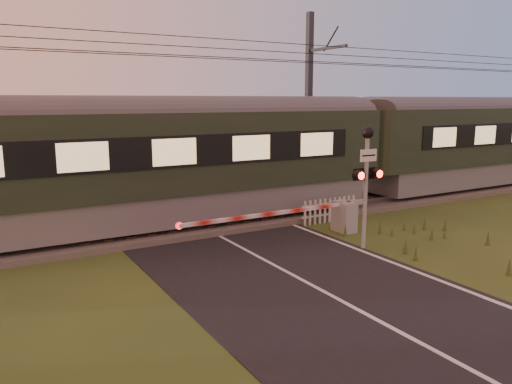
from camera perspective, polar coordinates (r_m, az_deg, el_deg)
ground at (r=11.53m, az=6.55°, el=-10.71°), size 160.00×160.00×0.00m
road at (r=11.37m, az=7.33°, el=-11.00°), size 6.00×140.00×0.03m
track_bed at (r=16.93m, az=-6.65°, el=-3.57°), size 140.00×3.40×0.39m
overhead_wires at (r=16.50m, az=-7.09°, el=15.87°), size 120.00×0.62×0.62m
train at (r=20.32m, az=11.70°, el=4.92°), size 42.46×2.93×3.96m
boom_gate at (r=15.93m, az=9.11°, el=-2.72°), size 6.57×0.75×1.00m
crossing_signal at (r=14.07m, az=12.52°, el=2.94°), size 0.88×0.36×3.44m
picket_fence at (r=17.31m, az=8.42°, el=-2.06°), size 2.29×0.07×0.85m
catenary_mast at (r=21.44m, az=6.13°, el=9.99°), size 0.24×2.47×7.70m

